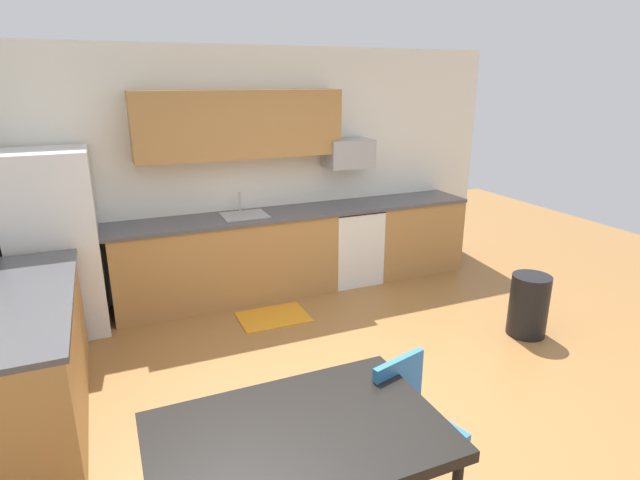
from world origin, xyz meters
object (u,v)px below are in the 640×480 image
Objects in this scene: refrigerator at (55,244)px; dining_table at (298,442)px; microwave at (348,153)px; chair_near_table at (411,420)px; oven_range at (350,244)px; trash_bin at (529,305)px.

refrigerator reaches higher than dining_table.
refrigerator reaches higher than microwave.
chair_near_table is at bearing 11.55° from dining_table.
refrigerator is 3.17m from oven_range.
microwave reaches higher than oven_range.
chair_near_table is at bearing -149.80° from trash_bin.
dining_table is at bearing -120.24° from oven_range.
microwave is at bearing 3.28° from refrigerator.
microwave is 3.65m from chair_near_table.
chair_near_table reaches higher than dining_table.
refrigerator is at bearing -178.54° from oven_range.
refrigerator is 1.25× the size of dining_table.
chair_near_table is 2.48m from trash_bin.
dining_table is (-1.95, -3.44, -0.83)m from microwave.
oven_range reaches higher than chair_near_table.
chair_near_table is (0.74, 0.15, -0.20)m from dining_table.
microwave reaches higher than chair_near_table.
dining_table is 1.65× the size of chair_near_table.
refrigerator is at bearing 110.06° from dining_table.
chair_near_table is (-1.21, -3.19, 0.05)m from oven_range.
microwave is 0.90× the size of trash_bin.
trash_bin is at bearing -65.61° from microwave.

